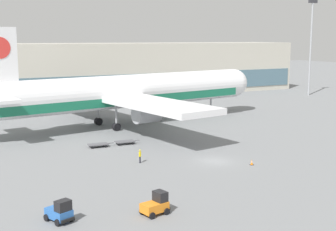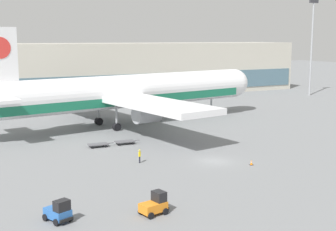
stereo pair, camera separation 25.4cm
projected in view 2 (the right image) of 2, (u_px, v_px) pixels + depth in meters
The scene contains 10 objects.
ground_plane at pixel (214, 161), 59.16m from camera, with size 400.00×400.00×0.00m, color slate.
terminal_building at pixel (143, 69), 129.34m from camera, with size 90.00×18.20×14.00m.
light_mast at pixel (312, 41), 124.60m from camera, with size 2.80×0.50×25.47m.
airplane_main at pixel (124, 93), 82.14m from camera, with size 57.76×48.66×17.00m.
baggage_tug_foreground at pixel (155, 205), 41.27m from camera, with size 2.68×2.07×2.00m.
baggage_tug_mid at pixel (59, 212), 39.58m from camera, with size 2.32×2.77×2.00m.
baggage_dolly_lead at pixel (98, 144), 66.68m from camera, with size 3.75×1.69×0.48m.
baggage_dolly_second at pixel (125, 142), 68.46m from camera, with size 3.75×1.69×0.48m.
ground_crew_near at pixel (140, 155), 58.19m from camera, with size 0.39×0.49×1.71m.
traffic_cone_near at pixel (251, 162), 57.29m from camera, with size 0.40×0.40×0.66m.
Camera 2 is at (-31.22, -48.52, 15.43)m, focal length 50.00 mm.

